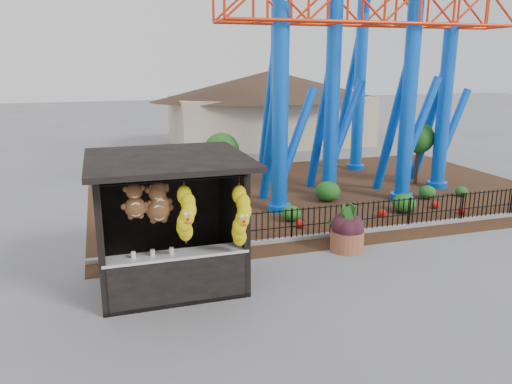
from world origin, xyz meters
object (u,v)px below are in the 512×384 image
object	(u,v)px
prize_booth	(171,226)
terracotta_planter	(347,240)
roller_coaster	(349,26)
potted_plant	(341,227)

from	to	relation	value
prize_booth	terracotta_planter	world-z (taller)	prize_booth
prize_booth	terracotta_planter	distance (m)	5.23
roller_coaster	potted_plant	distance (m)	8.80
roller_coaster	potted_plant	size ratio (longest dim) A/B	12.02
prize_booth	terracotta_planter	xyz separation A→B (m)	(5.00, 0.94, -1.24)
prize_booth	potted_plant	distance (m)	5.48
roller_coaster	terracotta_planter	distance (m)	9.39
terracotta_planter	potted_plant	distance (m)	0.69
prize_booth	potted_plant	size ratio (longest dim) A/B	3.82
terracotta_planter	potted_plant	size ratio (longest dim) A/B	1.03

